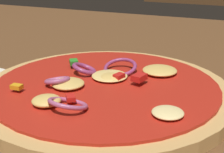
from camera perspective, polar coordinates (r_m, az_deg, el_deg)
dining_table at (r=0.42m, az=2.04°, el=-4.77°), size 1.47×1.09×0.04m
pizza at (r=0.39m, az=-1.16°, el=-2.36°), size 0.30×0.30×0.03m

